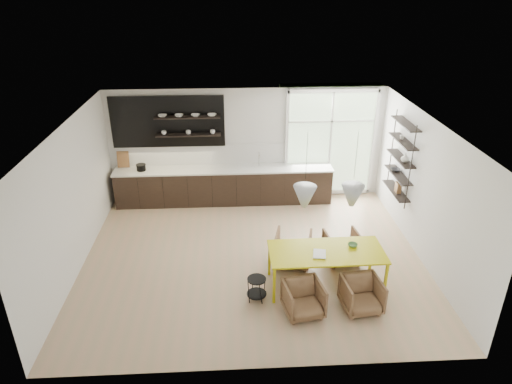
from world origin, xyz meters
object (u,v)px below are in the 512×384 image
(dining_table, at_px, (326,254))
(armchair_front_left, at_px, (303,299))
(armchair_front_right, at_px, (362,295))
(armchair_back_left, at_px, (293,248))
(armchair_back_right, at_px, (342,247))
(wire_stool, at_px, (257,286))

(dining_table, relative_size, armchair_front_left, 3.22)
(armchair_front_right, bearing_deg, armchair_front_left, 176.11)
(armchair_front_left, bearing_deg, dining_table, 44.68)
(dining_table, xyz_separation_m, armchair_back_left, (-0.51, 0.82, -0.39))
(armchair_back_right, relative_size, wire_stool, 1.52)
(armchair_back_left, distance_m, armchair_front_left, 1.57)
(armchair_back_right, bearing_deg, armchair_back_left, -5.72)
(armchair_back_left, xyz_separation_m, armchair_front_right, (1.02, -1.51, -0.03))
(armchair_back_left, xyz_separation_m, wire_stool, (-0.81, -1.16, -0.04))
(armchair_front_right, relative_size, wire_stool, 1.45)
(armchair_front_left, bearing_deg, armchair_back_left, 78.82)
(dining_table, xyz_separation_m, armchair_back_right, (0.52, 0.84, -0.40))
(armchair_front_right, bearing_deg, dining_table, 119.56)
(armchair_back_right, relative_size, armchair_front_right, 1.05)
(armchair_back_left, relative_size, armchair_back_right, 1.05)
(dining_table, bearing_deg, armchair_front_left, -125.75)
(armchair_back_left, relative_size, wire_stool, 1.60)
(armchair_back_right, distance_m, wire_stool, 2.18)
(armchair_front_left, bearing_deg, armchair_back_right, 46.28)
(wire_stool, bearing_deg, dining_table, 14.53)
(dining_table, distance_m, armchair_back_left, 1.04)
(dining_table, distance_m, armchair_front_left, 1.01)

